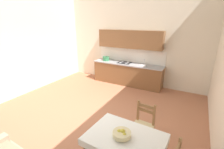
% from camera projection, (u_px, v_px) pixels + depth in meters
% --- Properties ---
extents(ground_plane, '(6.49, 6.90, 0.10)m').
position_uv_depth(ground_plane, '(88.00, 120.00, 4.39)').
color(ground_plane, '#AD6B4C').
extents(wall_back, '(6.49, 0.12, 4.10)m').
position_uv_depth(wall_back, '(133.00, 34.00, 6.38)').
color(wall_back, silver).
rests_on(wall_back, ground_plane).
extents(wall_left, '(0.12, 6.90, 4.10)m').
position_uv_depth(wall_left, '(9.00, 37.00, 5.07)').
color(wall_left, silver).
rests_on(wall_left, ground_plane).
extents(kitchen_cabinetry, '(2.91, 0.63, 2.20)m').
position_uv_depth(kitchen_cabinetry, '(128.00, 64.00, 6.51)').
color(kitchen_cabinetry, brown).
rests_on(kitchen_cabinetry, ground_plane).
extents(dining_table, '(1.29, 0.93, 0.75)m').
position_uv_depth(dining_table, '(125.00, 143.00, 2.63)').
color(dining_table, '#56331C').
rests_on(dining_table, ground_plane).
extents(dining_chair_kitchen_side, '(0.45, 0.45, 0.93)m').
position_uv_depth(dining_chair_kitchen_side, '(143.00, 126.00, 3.34)').
color(dining_chair_kitchen_side, '#D1BC89').
rests_on(dining_chair_kitchen_side, ground_plane).
extents(fruit_bowl, '(0.30, 0.30, 0.12)m').
position_uv_depth(fruit_bowl, '(122.00, 134.00, 2.56)').
color(fruit_bowl, beige).
rests_on(fruit_bowl, dining_table).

